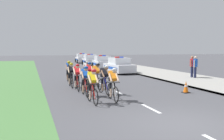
{
  "coord_description": "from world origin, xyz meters",
  "views": [
    {
      "loc": [
        -4.52,
        -6.72,
        2.39
      ],
      "look_at": [
        0.11,
        7.48,
        1.1
      ],
      "focal_mm": 40.31,
      "sensor_mm": 36.0,
      "label": 1
    }
  ],
  "objects_px": {
    "cyclist_seventh": "(71,75)",
    "cyclist_fourth": "(104,79)",
    "police_car_furthest": "(82,59)",
    "traffic_cone_near": "(186,87)",
    "spectator_back": "(195,65)",
    "cyclist_lead": "(92,86)",
    "cyclist_sixth": "(96,76)",
    "cyclist_third": "(85,81)",
    "cyclist_second": "(113,84)",
    "cyclist_ninth": "(69,71)",
    "cyclist_eighth": "(89,73)",
    "police_car_second": "(102,63)",
    "cyclist_tenth": "(86,71)",
    "police_car_third": "(90,60)",
    "cyclist_fifth": "(77,77)",
    "spectator_middle": "(192,65)",
    "police_car_nearest": "(119,66)"
  },
  "relations": [
    {
      "from": "police_car_second",
      "to": "spectator_back",
      "type": "bearing_deg",
      "value": -72.55
    },
    {
      "from": "police_car_third",
      "to": "traffic_cone_near",
      "type": "height_order",
      "value": "police_car_third"
    },
    {
      "from": "cyclist_tenth",
      "to": "spectator_middle",
      "type": "bearing_deg",
      "value": -2.93
    },
    {
      "from": "cyclist_seventh",
      "to": "traffic_cone_near",
      "type": "distance_m",
      "value": 6.82
    },
    {
      "from": "cyclist_seventh",
      "to": "spectator_middle",
      "type": "bearing_deg",
      "value": 8.15
    },
    {
      "from": "cyclist_second",
      "to": "police_car_nearest",
      "type": "distance_m",
      "value": 13.0
    },
    {
      "from": "spectator_back",
      "to": "cyclist_lead",
      "type": "bearing_deg",
      "value": -148.47
    },
    {
      "from": "cyclist_fourth",
      "to": "cyclist_fifth",
      "type": "height_order",
      "value": "same"
    },
    {
      "from": "police_car_furthest",
      "to": "traffic_cone_near",
      "type": "height_order",
      "value": "police_car_furthest"
    },
    {
      "from": "cyclist_sixth",
      "to": "cyclist_lead",
      "type": "bearing_deg",
      "value": -107.12
    },
    {
      "from": "cyclist_seventh",
      "to": "cyclist_ninth",
      "type": "bearing_deg",
      "value": 85.13
    },
    {
      "from": "police_car_furthest",
      "to": "cyclist_fifth",
      "type": "bearing_deg",
      "value": -101.85
    },
    {
      "from": "cyclist_tenth",
      "to": "spectator_middle",
      "type": "height_order",
      "value": "spectator_middle"
    },
    {
      "from": "cyclist_lead",
      "to": "traffic_cone_near",
      "type": "xyz_separation_m",
      "value": [
        5.41,
        0.99,
        -0.48
      ]
    },
    {
      "from": "cyclist_fifth",
      "to": "cyclist_eighth",
      "type": "distance_m",
      "value": 1.88
    },
    {
      "from": "cyclist_lead",
      "to": "cyclist_second",
      "type": "bearing_deg",
      "value": 14.73
    },
    {
      "from": "cyclist_eighth",
      "to": "police_car_second",
      "type": "relative_size",
      "value": 0.38
    },
    {
      "from": "cyclist_fourth",
      "to": "police_car_furthest",
      "type": "height_order",
      "value": "police_car_furthest"
    },
    {
      "from": "police_car_furthest",
      "to": "spectator_back",
      "type": "relative_size",
      "value": 2.69
    },
    {
      "from": "cyclist_third",
      "to": "police_car_second",
      "type": "xyz_separation_m",
      "value": [
        5.59,
        16.63,
        -0.11
      ]
    },
    {
      "from": "cyclist_second",
      "to": "cyclist_sixth",
      "type": "height_order",
      "value": "same"
    },
    {
      "from": "cyclist_fourth",
      "to": "traffic_cone_near",
      "type": "height_order",
      "value": "cyclist_fourth"
    },
    {
      "from": "police_car_furthest",
      "to": "spectator_middle",
      "type": "bearing_deg",
      "value": -80.84
    },
    {
      "from": "spectator_back",
      "to": "cyclist_tenth",
      "type": "bearing_deg",
      "value": 174.37
    },
    {
      "from": "cyclist_eighth",
      "to": "cyclist_second",
      "type": "bearing_deg",
      "value": -90.09
    },
    {
      "from": "cyclist_sixth",
      "to": "cyclist_tenth",
      "type": "height_order",
      "value": "same"
    },
    {
      "from": "police_car_third",
      "to": "police_car_nearest",
      "type": "bearing_deg",
      "value": -89.99
    },
    {
      "from": "spectator_back",
      "to": "police_car_third",
      "type": "bearing_deg",
      "value": 101.83
    },
    {
      "from": "traffic_cone_near",
      "to": "cyclist_sixth",
      "type": "bearing_deg",
      "value": 146.9
    },
    {
      "from": "police_car_furthest",
      "to": "cyclist_second",
      "type": "bearing_deg",
      "value": -98.65
    },
    {
      "from": "cyclist_sixth",
      "to": "cyclist_eighth",
      "type": "xyz_separation_m",
      "value": [
        -0.12,
        1.38,
        0.0
      ]
    },
    {
      "from": "cyclist_third",
      "to": "cyclist_seventh",
      "type": "distance_m",
      "value": 3.13
    },
    {
      "from": "cyclist_second",
      "to": "cyclist_sixth",
      "type": "distance_m",
      "value": 3.49
    },
    {
      "from": "cyclist_fifth",
      "to": "cyclist_ninth",
      "type": "relative_size",
      "value": 1.0
    },
    {
      "from": "cyclist_sixth",
      "to": "police_car_third",
      "type": "xyz_separation_m",
      "value": [
        4.49,
        20.88,
        -0.11
      ]
    },
    {
      "from": "cyclist_lead",
      "to": "cyclist_eighth",
      "type": "relative_size",
      "value": 1.0
    },
    {
      "from": "cyclist_second",
      "to": "spectator_middle",
      "type": "relative_size",
      "value": 1.03
    },
    {
      "from": "cyclist_second",
      "to": "cyclist_fourth",
      "type": "relative_size",
      "value": 1.0
    },
    {
      "from": "cyclist_fourth",
      "to": "cyclist_sixth",
      "type": "relative_size",
      "value": 1.0
    },
    {
      "from": "cyclist_fifth",
      "to": "police_car_third",
      "type": "relative_size",
      "value": 0.38
    },
    {
      "from": "cyclist_fifth",
      "to": "traffic_cone_near",
      "type": "height_order",
      "value": "cyclist_fifth"
    },
    {
      "from": "cyclist_sixth",
      "to": "spectator_back",
      "type": "xyz_separation_m",
      "value": [
        8.42,
        2.12,
        0.3
      ]
    },
    {
      "from": "cyclist_seventh",
      "to": "cyclist_tenth",
      "type": "distance_m",
      "value": 2.29
    },
    {
      "from": "cyclist_third",
      "to": "cyclist_seventh",
      "type": "height_order",
      "value": "same"
    },
    {
      "from": "cyclist_seventh",
      "to": "traffic_cone_near",
      "type": "bearing_deg",
      "value": -34.86
    },
    {
      "from": "police_car_third",
      "to": "spectator_back",
      "type": "relative_size",
      "value": 2.69
    },
    {
      "from": "cyclist_second",
      "to": "spectator_back",
      "type": "height_order",
      "value": "spectator_back"
    },
    {
      "from": "cyclist_sixth",
      "to": "spectator_back",
      "type": "relative_size",
      "value": 1.03
    },
    {
      "from": "cyclist_seventh",
      "to": "cyclist_fourth",
      "type": "bearing_deg",
      "value": -65.91
    },
    {
      "from": "cyclist_eighth",
      "to": "cyclist_ninth",
      "type": "bearing_deg",
      "value": 118.28
    }
  ]
}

